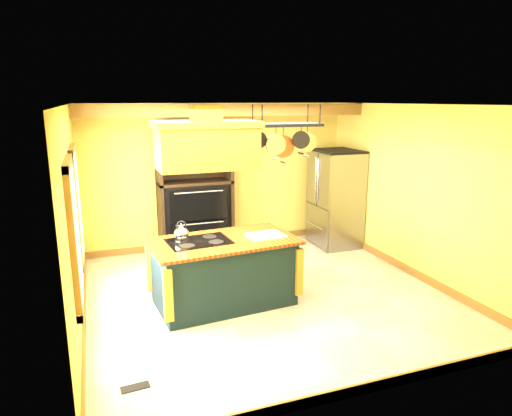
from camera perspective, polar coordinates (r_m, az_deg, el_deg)
floor at (r=6.77m, az=1.21°, el=-10.68°), size 5.00×5.00×0.00m
ceiling at (r=6.18m, az=1.34°, el=12.80°), size 5.00×5.00×0.00m
wall_back at (r=8.68m, az=-4.69°, el=4.00°), size 5.00×0.02×2.70m
wall_front at (r=4.20m, az=13.71°, el=-6.71°), size 5.00×0.02×2.70m
wall_left at (r=5.94m, az=-21.84°, el=-1.36°), size 0.02×5.00×2.70m
wall_right at (r=7.59m, az=19.18°, el=1.92°), size 0.02×5.00×2.70m
ceiling_beam at (r=7.79m, az=-3.28°, el=12.11°), size 5.00×0.15×0.20m
window_near at (r=5.16m, az=-21.73°, el=-2.94°), size 0.06×1.06×1.56m
window_far at (r=6.52m, az=-21.44°, el=0.37°), size 0.06×1.06×1.56m
kitchen_island at (r=6.34m, az=-4.07°, el=-7.88°), size 2.05×1.26×1.11m
range_hood at (r=5.88m, az=-6.24°, el=8.11°), size 1.32×0.74×0.80m
pot_rack at (r=6.23m, az=3.76°, el=9.39°), size 0.98×0.46×0.72m
refrigerator at (r=8.86m, az=9.87°, el=0.94°), size 0.78×0.92×1.81m
hutch at (r=8.40m, az=-7.64°, el=0.47°), size 1.32×0.60×2.33m
floor_register at (r=4.97m, az=-14.87°, el=-20.84°), size 0.29×0.14×0.01m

